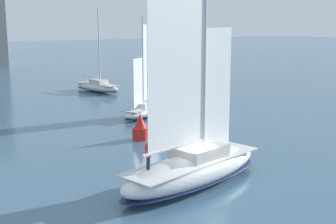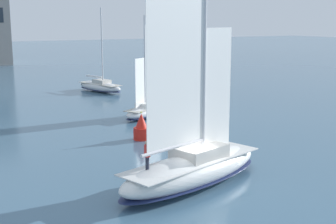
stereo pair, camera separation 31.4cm
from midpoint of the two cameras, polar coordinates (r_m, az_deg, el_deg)
The scene contains 5 objects.
ground_plane at distance 27.98m, azimuth 3.36°, elevation -8.86°, with size 400.00×400.00×0.00m, color #42667F.
sailboat_main at distance 27.61m, azimuth 3.41°, elevation -6.52°, with size 11.61×6.21×15.36m.
sailboat_moored_near_marina at distance 64.06m, azimuth -8.15°, elevation 3.13°, with size 4.64×8.44×11.19m.
sailboat_moored_far_slip at distance 47.03m, azimuth -2.23°, elevation 0.44°, with size 7.30×5.49×10.03m.
channel_buoy at distance 37.99m, azimuth -3.02°, elevation -2.00°, with size 1.31×1.31×2.34m.
Camera 2 is at (-14.08, -22.20, 9.56)m, focal length 50.00 mm.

